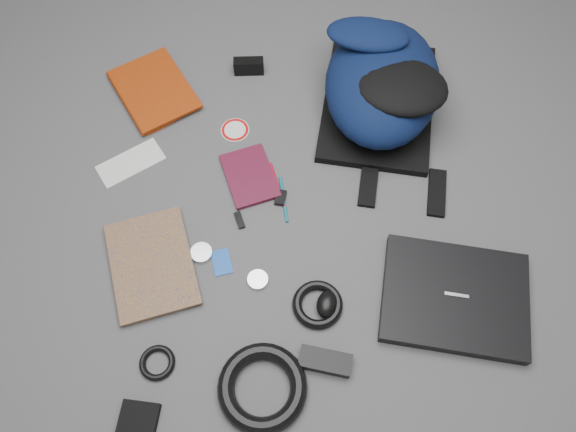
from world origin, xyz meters
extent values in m
plane|color=#4F4F51|center=(0.00, 0.00, 0.00)|extent=(4.00, 4.00, 0.00)
cube|color=black|center=(0.38, -0.30, 0.02)|extent=(0.43, 0.38, 0.04)
imported|color=maroon|center=(-0.43, 0.46, 0.01)|extent=(0.29, 0.33, 0.03)
imported|color=orange|center=(-0.48, -0.09, 0.01)|extent=(0.24, 0.31, 0.02)
cube|color=silver|center=(-0.42, 0.25, 0.00)|extent=(0.21, 0.15, 0.00)
cube|color=#3F0C1C|center=(-0.09, 0.15, 0.01)|extent=(0.16, 0.20, 0.01)
cube|color=black|center=(-0.03, 0.53, 0.03)|extent=(0.10, 0.05, 0.05)
cylinder|color=silver|center=(-0.11, 0.32, 0.00)|extent=(0.10, 0.10, 0.00)
cylinder|color=#0D6A79|center=(0.00, 0.06, 0.00)|extent=(0.01, 0.14, 0.01)
cylinder|color=#AB0D25|center=(-0.01, 0.11, 0.00)|extent=(0.03, 0.15, 0.01)
cube|color=#174FB0|center=(-0.19, -0.10, 0.00)|extent=(0.05, 0.08, 0.00)
cube|color=black|center=(-0.13, 0.02, 0.00)|extent=(0.03, 0.05, 0.01)
cube|color=black|center=(-0.01, 0.07, 0.01)|extent=(0.04, 0.05, 0.01)
ellipsoid|color=black|center=(0.06, -0.26, 0.02)|extent=(0.08, 0.09, 0.04)
cylinder|color=silver|center=(-0.24, -0.06, 0.01)|extent=(0.08, 0.08, 0.01)
cylinder|color=silver|center=(-0.11, -0.16, 0.01)|extent=(0.06, 0.06, 0.01)
torus|color=black|center=(0.03, -0.25, 0.01)|extent=(0.14, 0.14, 0.02)
cube|color=black|center=(0.02, -0.40, 0.02)|extent=(0.14, 0.10, 0.03)
torus|color=black|center=(-0.13, -0.43, 0.02)|extent=(0.22, 0.22, 0.04)
cube|color=black|center=(-0.43, -0.46, 0.01)|extent=(0.11, 0.11, 0.02)
torus|color=black|center=(-0.38, -0.33, 0.01)|extent=(0.10, 0.10, 0.02)
camera|label=1|loc=(-0.11, -0.67, 1.37)|focal=35.00mm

